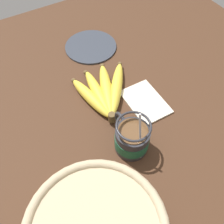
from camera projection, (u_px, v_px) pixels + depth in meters
The scene contains 5 objects.
table at pixel (122, 129), 70.86cm from camera, with size 134.75×134.75×2.69cm.
coffee_mug at pixel (132, 138), 62.62cm from camera, with size 12.59×8.81×16.79cm.
banana_bunch at pixel (104, 92), 75.02cm from camera, with size 21.64×19.26×4.04cm.
napkin at pixel (145, 102), 74.48cm from camera, with size 14.71×10.43×0.60cm.
small_plate at pixel (91, 46), 89.28cm from camera, with size 18.36×18.36×0.60cm.
Camera 1 is at (-30.98, 21.69, 61.53)cm, focal length 40.00 mm.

